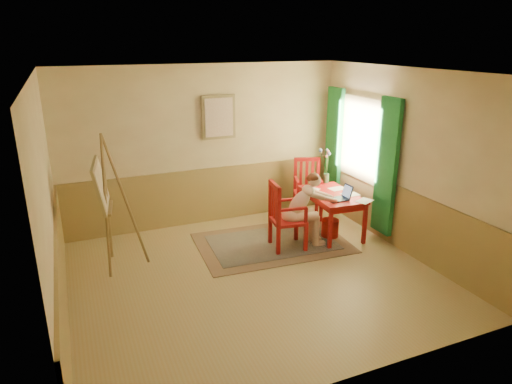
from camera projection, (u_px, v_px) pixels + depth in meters
name	position (u px, v px, depth m)	size (l,w,h in m)	color
room	(255.00, 181.00, 6.00)	(5.04, 4.54, 2.84)	tan
wainscot	(235.00, 223.00, 6.98)	(5.00, 4.50, 1.00)	#A08449
window	(359.00, 151.00, 7.87)	(0.12, 2.01, 2.20)	white
wall_portrait	(219.00, 117.00, 7.86)	(0.60, 0.05, 0.76)	olive
rug	(272.00, 243.00, 7.47)	(2.50, 1.75, 0.02)	#8C7251
table	(332.00, 199.00, 7.67)	(0.79, 1.24, 0.72)	#B01D1A
chair_left	(285.00, 216.00, 7.13)	(0.57, 0.55, 1.10)	#B01D1A
chair_back	(308.00, 189.00, 8.44)	(0.63, 0.64, 1.10)	#B01D1A
figure	(304.00, 207.00, 7.19)	(0.92, 0.45, 1.21)	beige
laptop	(341.00, 197.00, 7.35)	(0.39, 0.24, 0.23)	#1E2338
papers	(341.00, 193.00, 7.64)	(0.84, 1.12, 0.00)	white
vase	(326.00, 167.00, 8.15)	(0.21, 0.31, 0.62)	#3F724C
wastebasket	(330.00, 228.00, 7.67)	(0.29, 0.29, 0.31)	red
easel	(104.00, 190.00, 6.35)	(0.71, 0.89, 1.99)	olive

